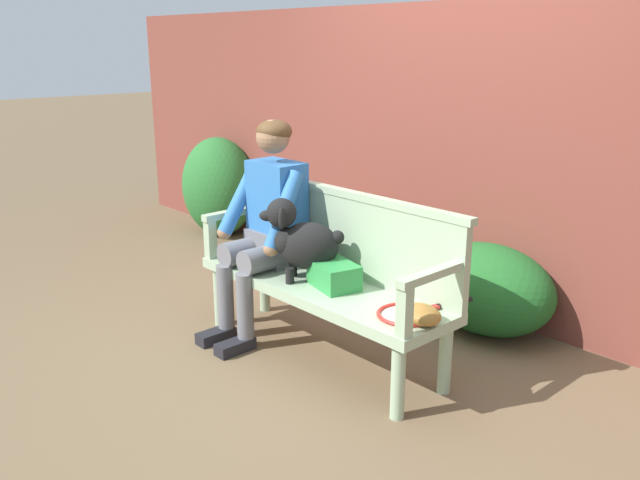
# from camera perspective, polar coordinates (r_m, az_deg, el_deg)

# --- Properties ---
(ground_plane) EXTENTS (40.00, 40.00, 0.00)m
(ground_plane) POSITION_cam_1_polar(r_m,az_deg,el_deg) (3.94, 0.00, -9.80)
(ground_plane) COLOR brown
(brick_garden_fence) EXTENTS (8.00, 0.30, 2.01)m
(brick_garden_fence) POSITION_cam_1_polar(r_m,az_deg,el_deg) (4.61, 12.61, 6.88)
(brick_garden_fence) COLOR brown
(brick_garden_fence) RESTS_ON ground
(hedge_bush_mid_right) EXTENTS (0.76, 0.64, 0.92)m
(hedge_bush_mid_right) POSITION_cam_1_polar(r_m,az_deg,el_deg) (6.28, -8.66, 4.54)
(hedge_bush_mid_right) COLOR #286B2D
(hedge_bush_mid_right) RESTS_ON ground
(hedge_bush_far_right) EXTENTS (0.88, 0.63, 0.56)m
(hedge_bush_far_right) POSITION_cam_1_polar(r_m,az_deg,el_deg) (4.27, 14.13, -4.06)
(hedge_bush_far_right) COLOR #1E5B23
(hedge_bush_far_right) RESTS_ON ground
(garden_bench) EXTENTS (1.66, 0.49, 0.45)m
(garden_bench) POSITION_cam_1_polar(r_m,az_deg,el_deg) (3.78, 0.00, -4.52)
(garden_bench) COLOR #9EB793
(garden_bench) RESTS_ON ground
(bench_backrest) EXTENTS (1.70, 0.06, 0.50)m
(bench_backrest) POSITION_cam_1_polar(r_m,az_deg,el_deg) (3.82, 2.36, 0.67)
(bench_backrest) COLOR #9EB793
(bench_backrest) RESTS_ON garden_bench
(bench_armrest_left_end) EXTENTS (0.06, 0.49, 0.28)m
(bench_armrest_left_end) POSITION_cam_1_polar(r_m,az_deg,el_deg) (4.24, -8.11, 1.39)
(bench_armrest_left_end) COLOR #9EB793
(bench_armrest_left_end) RESTS_ON garden_bench
(bench_armrest_right_end) EXTENTS (0.06, 0.49, 0.28)m
(bench_armrest_right_end) POSITION_cam_1_polar(r_m,az_deg,el_deg) (3.12, 8.70, -4.24)
(bench_armrest_right_end) COLOR #9EB793
(bench_armrest_right_end) RESTS_ON garden_bench
(person_seated) EXTENTS (0.56, 0.64, 1.32)m
(person_seated) POSITION_cam_1_polar(r_m,az_deg,el_deg) (4.01, -4.59, 1.68)
(person_seated) COLOR black
(person_seated) RESTS_ON ground
(dog_on_bench) EXTENTS (0.43, 0.41, 0.47)m
(dog_on_bench) POSITION_cam_1_polar(r_m,az_deg,el_deg) (3.73, -1.58, -0.00)
(dog_on_bench) COLOR black
(dog_on_bench) RESTS_ON garden_bench
(tennis_racket) EXTENTS (0.35, 0.58, 0.03)m
(tennis_racket) POSITION_cam_1_polar(r_m,az_deg,el_deg) (3.35, 7.74, -6.25)
(tennis_racket) COLOR red
(tennis_racket) RESTS_ON garden_bench
(baseball_glove) EXTENTS (0.26, 0.23, 0.09)m
(baseball_glove) POSITION_cam_1_polar(r_m,az_deg,el_deg) (3.25, 8.71, -6.31)
(baseball_glove) COLOR #9E6B2D
(baseball_glove) RESTS_ON garden_bench
(sports_bag) EXTENTS (0.32, 0.26, 0.14)m
(sports_bag) POSITION_cam_1_polar(r_m,az_deg,el_deg) (3.67, 1.22, -3.01)
(sports_bag) COLOR #2D8E42
(sports_bag) RESTS_ON garden_bench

